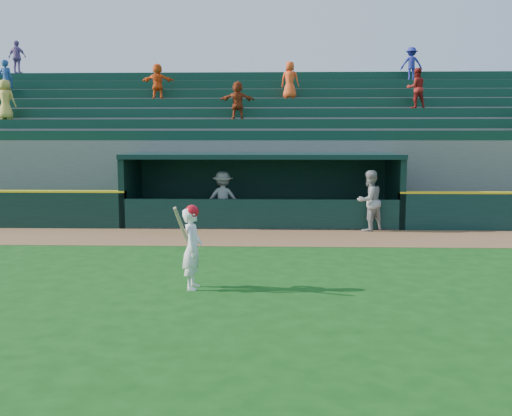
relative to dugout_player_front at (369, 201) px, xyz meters
name	(u,v)px	position (x,y,z in m)	size (l,w,h in m)	color
ground	(253,276)	(-3.50, -6.29, -0.98)	(120.00, 120.00, 0.00)	#134611
warning_track	(260,237)	(-3.50, -1.39, -0.98)	(40.00, 3.00, 0.01)	brown
dugout_player_front	(369,201)	(0.00, 0.00, 0.00)	(0.95, 0.74, 1.96)	#969691
dugout_player_inside	(223,199)	(-4.82, 0.96, -0.05)	(1.21, 0.69, 1.87)	#9A9A95
dugout	(262,185)	(-3.50, 1.71, 0.38)	(9.40, 2.80, 2.46)	#63635E
stands	(265,152)	(-3.49, 6.27, 1.42)	(34.50, 6.25, 7.48)	slate
batter_at_plate	(192,246)	(-4.67, -7.35, -0.13)	(0.50, 0.77, 1.70)	white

